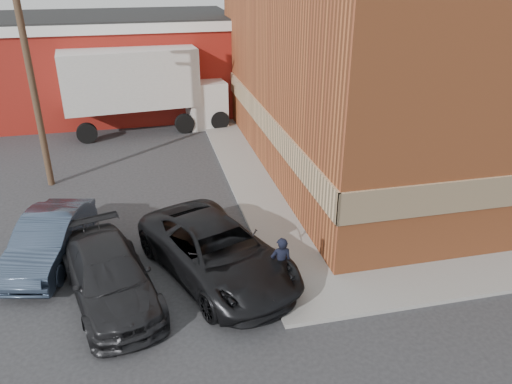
{
  "coord_description": "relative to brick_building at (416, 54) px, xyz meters",
  "views": [
    {
      "loc": [
        -3.48,
        -11.33,
        8.56
      ],
      "look_at": [
        -0.23,
        2.68,
        1.77
      ],
      "focal_mm": 35.0,
      "sensor_mm": 36.0,
      "label": 1
    }
  ],
  "objects": [
    {
      "name": "brick_building",
      "position": [
        0.0,
        0.0,
        0.0
      ],
      "size": [
        14.25,
        18.25,
        9.36
      ],
      "color": "#AB552C",
      "rests_on": "ground"
    },
    {
      "name": "utility_pole",
      "position": [
        -16.0,
        0.0,
        0.06
      ],
      "size": [
        2.0,
        0.26,
        9.0
      ],
      "color": "#4C3526",
      "rests_on": "ground"
    },
    {
      "name": "sedan",
      "position": [
        -15.17,
        -6.09,
        -3.94
      ],
      "size": [
        2.57,
        4.77,
        1.49
      ],
      "primitive_type": "imported",
      "rotation": [
        0.0,
        0.0,
        -0.23
      ],
      "color": "#334155",
      "rests_on": "ground"
    },
    {
      "name": "warehouse",
      "position": [
        -14.5,
        11.0,
        -1.87
      ],
      "size": [
        16.3,
        8.3,
        5.6
      ],
      "color": "maroon",
      "rests_on": "ground"
    },
    {
      "name": "suv_b",
      "position": [
        -13.3,
        -8.5,
        -3.96
      ],
      "size": [
        3.24,
        5.35,
        1.45
      ],
      "primitive_type": "imported",
      "rotation": [
        0.0,
        0.0,
        0.26
      ],
      "color": "black",
      "rests_on": "ground"
    },
    {
      "name": "ground",
      "position": [
        -8.5,
        -9.0,
        -4.68
      ],
      "size": [
        90.0,
        90.0,
        0.0
      ],
      "primitive_type": "plane",
      "color": "#28282B",
      "rests_on": "ground"
    },
    {
      "name": "man",
      "position": [
        -8.7,
        -9.25,
        -3.75
      ],
      "size": [
        0.61,
        0.42,
        1.63
      ],
      "primitive_type": "imported",
      "rotation": [
        0.0,
        0.0,
        3.09
      ],
      "color": "black",
      "rests_on": "sidewalk_south"
    },
    {
      "name": "suv_a",
      "position": [
        -10.29,
        -8.03,
        -3.86
      ],
      "size": [
        4.73,
        6.5,
        1.64
      ],
      "primitive_type": "imported",
      "rotation": [
        0.0,
        0.0,
        0.38
      ],
      "color": "black",
      "rests_on": "ground"
    },
    {
      "name": "sidewalk_west",
      "position": [
        -7.9,
        0.0,
        -4.62
      ],
      "size": [
        1.8,
        18.0,
        0.12
      ],
      "primitive_type": "cube",
      "color": "gray",
      "rests_on": "ground"
    },
    {
      "name": "box_truck",
      "position": [
        -11.65,
        6.46,
        -2.16
      ],
      "size": [
        9.07,
        3.5,
        4.37
      ],
      "rotation": [
        0.0,
        0.0,
        0.1
      ],
      "color": "silver",
      "rests_on": "ground"
    }
  ]
}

